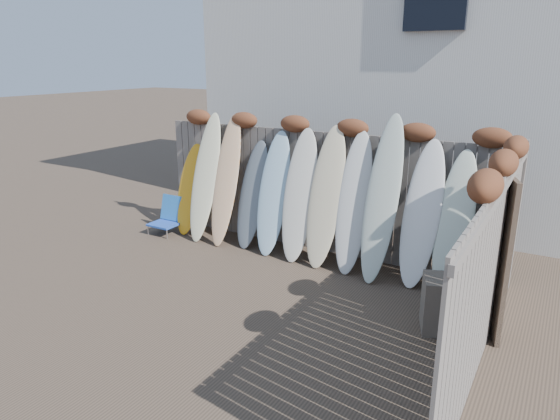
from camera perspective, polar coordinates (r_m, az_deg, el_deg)
The scene contains 18 objects.
ground at distance 6.70m, azimuth -5.30°, elevation -10.81°, with size 80.00×80.00×0.00m, color #493A2D.
back_fence at distance 8.20m, azimuth 4.60°, elevation 3.25°, with size 6.05×0.28×2.24m.
right_fence at distance 5.43m, azimuth 22.90°, elevation -5.66°, with size 0.28×4.40×2.24m.
house at distance 11.68m, azimuth 16.16°, elevation 16.68°, with size 8.50×5.50×6.33m.
beach_chair at distance 9.50m, azimuth -12.65°, elevation -0.68°, with size 0.51×0.54×0.67m.
wooden_crate at distance 6.29m, azimuth 18.56°, elevation -10.21°, with size 0.57×0.47×0.66m, color #463C34.
lattice_panel at distance 6.46m, azimuth 23.47°, elevation -4.11°, with size 0.05×1.26×1.89m, color #3D3225.
surfboard_0 at distance 9.31m, azimuth -10.22°, elevation 2.35°, with size 0.54×0.07×1.70m, color orange.
surfboard_1 at distance 8.90m, azimuth -8.54°, elevation 3.71°, with size 0.51×0.07×2.31m, color #F5F1C3.
surfboard_2 at distance 8.65m, azimuth -6.18°, elevation 3.41°, with size 0.46×0.07×2.31m, color #FCDA88.
surfboard_3 at distance 8.48m, azimuth -3.17°, elevation 1.76°, with size 0.52×0.07×1.87m, color slate.
surfboard_4 at distance 8.17m, azimuth -0.77°, elevation 1.92°, with size 0.52×0.07×2.08m, color #9CC4DD.
surfboard_5 at distance 7.92m, azimuth 2.25°, elevation 1.70°, with size 0.53×0.07×2.16m, color silver.
surfboard_6 at distance 7.70m, azimuth 5.26°, elevation 1.50°, with size 0.54×0.07×2.24m, color beige.
surfboard_7 at distance 7.54m, azimuth 8.42°, elevation 0.84°, with size 0.49×0.07×2.18m, color silver.
surfboard_8 at distance 7.29m, azimuth 11.61°, elevation 1.27°, with size 0.48×0.07×2.48m, color silver.
surfboard_9 at distance 7.27m, azimuth 15.91°, elevation -0.43°, with size 0.53×0.07×2.13m, color white.
surfboard_10 at distance 7.18m, azimuth 19.31°, elevation -1.38°, with size 0.49×0.07×2.03m, color silver.
Camera 1 is at (3.52, -4.79, 3.09)m, focal length 32.00 mm.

